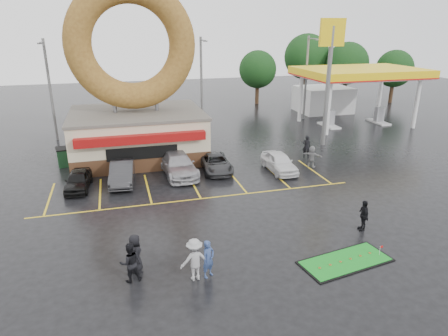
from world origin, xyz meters
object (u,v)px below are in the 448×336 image
object	(u,v)px
car_silver	(178,164)
putting_green	(345,261)
car_black	(78,180)
donut_shop	(136,102)
person_cameraman	(364,215)
dumpster	(70,156)
shell_sign	(330,59)
person_blue	(208,259)
car_white	(279,162)
streetlight_right	(307,76)
gas_station	(343,86)
car_dgrey	(122,172)
car_grey	(216,163)
streetlight_mid	(202,81)
streetlight_left	(50,88)

from	to	relation	value
car_silver	putting_green	distance (m)	14.22
car_black	donut_shop	bearing A→B (deg)	59.48
person_cameraman	dumpster	world-z (taller)	person_cameraman
shell_sign	person_blue	xyz separation A→B (m)	(-14.41, -16.51, -6.54)
shell_sign	car_white	xyz separation A→B (m)	(-6.45, -5.29, -6.69)
streetlight_right	person_cameraman	xyz separation A→B (m)	(-8.74, -24.60, -3.96)
car_black	car_silver	world-z (taller)	car_silver
car_silver	gas_station	bearing A→B (deg)	28.31
streetlight_right	car_dgrey	size ratio (longest dim) A/B	2.07
streetlight_right	car_dgrey	world-z (taller)	streetlight_right
car_grey	streetlight_right	bearing A→B (deg)	48.15
streetlight_mid	dumpster	size ratio (longest dim) A/B	5.00
car_grey	dumpster	xyz separation A→B (m)	(-10.33, 4.28, 0.05)
person_cameraman	putting_green	world-z (taller)	person_cameraman
car_black	car_grey	world-z (taller)	car_black
shell_sign	dumpster	xyz separation A→B (m)	(-21.21, 0.28, -6.73)
car_dgrey	person_cameraman	distance (m)	15.55
donut_shop	gas_station	distance (m)	24.35
car_black	car_white	bearing A→B (deg)	4.18
car_dgrey	donut_shop	bearing A→B (deg)	79.94
shell_sign	streetlight_mid	bearing A→B (deg)	135.27
streetlight_mid	streetlight_left	bearing A→B (deg)	-175.91
streetlight_right	car_dgrey	bearing A→B (deg)	-144.84
donut_shop	gas_station	world-z (taller)	donut_shop
streetlight_right	car_black	bearing A→B (deg)	-147.46
streetlight_left	person_blue	size ratio (longest dim) A/B	5.35
streetlight_right	car_grey	size ratio (longest dim) A/B	2.09
person_blue	putting_green	xyz separation A→B (m)	(6.21, -0.61, -0.81)
shell_sign	car_dgrey	world-z (taller)	shell_sign
streetlight_mid	car_grey	world-z (taller)	streetlight_mid
shell_sign	car_silver	world-z (taller)	shell_sign
gas_station	car_black	xyz separation A→B (m)	(-27.32, -13.90, -3.09)
car_black	car_silver	xyz separation A→B (m)	(6.68, 0.96, 0.14)
donut_shop	car_black	size ratio (longest dim) A/B	3.74
gas_station	streetlight_mid	size ratio (longest dim) A/B	1.52
donut_shop	person_cameraman	world-z (taller)	donut_shop
streetlight_left	person_blue	xyz separation A→B (m)	(8.59, -24.43, -3.94)
car_grey	car_white	bearing A→B (deg)	-13.08
shell_sign	car_grey	world-z (taller)	shell_sign
car_grey	dumpster	world-z (taller)	dumpster
streetlight_right	car_grey	distance (m)	20.10
dumpster	gas_station	bearing A→B (deg)	7.32
streetlight_left	person_blue	bearing A→B (deg)	-70.62
donut_shop	gas_station	size ratio (longest dim) A/B	0.99
car_white	shell_sign	bearing A→B (deg)	38.81
gas_station	putting_green	world-z (taller)	gas_station
shell_sign	person_cameraman	distance (m)	17.07
car_black	car_dgrey	distance (m)	2.82
dumpster	putting_green	xyz separation A→B (m)	(13.02, -17.41, -0.62)
car_dgrey	car_silver	xyz separation A→B (m)	(3.89, 0.54, 0.04)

